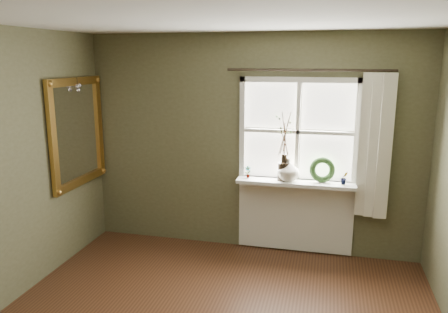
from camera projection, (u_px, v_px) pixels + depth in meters
ceiling at (191, 11)px, 2.79m from camera, size 4.50×4.50×0.00m
wall_back at (252, 144)px, 5.25m from camera, size 4.00×0.10×2.60m
window_frame at (298, 132)px, 5.02m from camera, size 1.36×0.06×1.24m
window_sill at (295, 183)px, 5.04m from camera, size 1.36×0.26×0.04m
window_apron at (295, 215)px, 5.24m from camera, size 1.36×0.04×0.88m
dark_jug at (284, 171)px, 5.05m from camera, size 0.16×0.16×0.21m
cream_vase at (288, 170)px, 5.03m from camera, size 0.26×0.26×0.26m
wreath at (322, 172)px, 4.98m from camera, size 0.31×0.18×0.30m
potted_plant_left at (248, 172)px, 5.15m from camera, size 0.09×0.08×0.15m
potted_plant_right at (344, 178)px, 4.90m from camera, size 0.10×0.09×0.15m
curtain at (375, 147)px, 4.76m from camera, size 0.36×0.12×1.59m
curtain_rod at (309, 70)px, 4.78m from camera, size 1.84×0.03×0.03m
gilt_mirror at (77, 132)px, 5.10m from camera, size 0.10×1.06×1.26m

